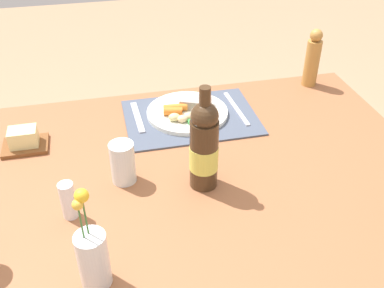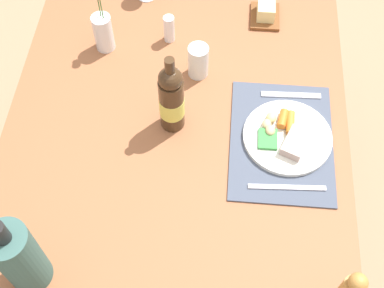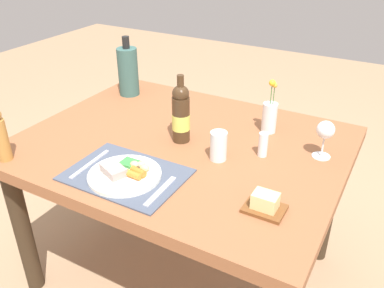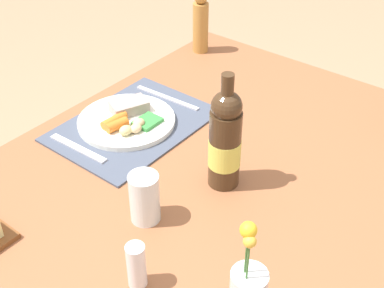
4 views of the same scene
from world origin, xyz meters
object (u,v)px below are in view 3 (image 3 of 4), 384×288
Objects in this scene: salt_shaker at (263,145)px; dinner_plate at (125,173)px; dining_table at (181,160)px; cooler_bottle at (128,71)px; knife at (160,191)px; flower_vase at (270,116)px; fork at (90,164)px; wine_bottle at (181,114)px; pepper_mill at (1,136)px; wine_glass at (325,132)px; water_tumbler at (218,148)px; butter_dish at (265,204)px.

dinner_plate is at bearing -133.94° from salt_shaker.
dining_table is 4.32× the size of cooler_bottle.
knife is (0.12, -0.35, 0.10)m from dining_table.
flower_vase is (0.32, 0.60, 0.06)m from dinner_plate.
dinner_plate is 0.17m from fork.
cooler_bottle is at bearing 125.57° from dinner_plate.
dinner_plate is 0.86× the size of cooler_bottle.
wine_bottle reaches higher than flower_vase.
pepper_mill is 0.77m from cooler_bottle.
fork is 1.04× the size of pepper_mill.
wine_glass is 1.06m from cooler_bottle.
flower_vase is (-0.05, 0.21, 0.03)m from salt_shaker.
dinner_plate is at bearing -118.41° from flower_vase.
dinner_plate is 0.81m from cooler_bottle.
flower_vase reaches higher than wine_glass.
flower_vase reaches higher than pepper_mill.
flower_vase is at bearing 61.59° from dinner_plate.
dinner_plate reaches higher than knife.
wine_bottle reaches higher than water_tumbler.
water_tumbler is (0.20, -0.05, 0.14)m from dining_table.
wine_glass reaches higher than salt_shaker.
fork is 0.67m from salt_shaker.
fork is 0.76× the size of wine_bottle.
flower_vase is at bearing 41.22° from wine_bottle.
fork is 0.90× the size of flower_vase.
wine_bottle is at bearing 57.06° from fork.
wine_glass is 1.23m from pepper_mill.
water_tumbler is (-0.27, 0.21, 0.03)m from butter_dish.
wine_glass is 1.32× the size of water_tumbler.
flower_vase is (0.79, -0.05, -0.05)m from cooler_bottle.
water_tumbler is at bearing -105.70° from flower_vase.
flower_vase is (0.49, 0.60, 0.07)m from fork.
butter_dish is at bearing 2.77° from fork.
pepper_mill reaches higher than wine_glass.
dining_table is 0.40m from fork.
salt_shaker is 0.85× the size of water_tumbler.
wine_glass reaches higher than water_tumbler.
wine_glass reaches higher than dinner_plate.
water_tumbler is (0.23, 0.28, 0.03)m from dinner_plate.
water_tumbler reaches higher than fork.
dining_table is at bearing -137.01° from flower_vase.
wine_bottle reaches higher than dinner_plate.
dining_table is 0.64m from cooler_bottle.
knife is at bearing -5.96° from dinner_plate.
salt_shaker reaches higher than dinner_plate.
butter_dish is at bearing 11.89° from knife.
salt_shaker is (0.86, 0.51, -0.05)m from pepper_mill.
cooler_bottle is (-0.47, 0.65, 0.11)m from dinner_plate.
fork is at bearing -144.96° from water_tumbler.
pepper_mill is 1.01m from butter_dish.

